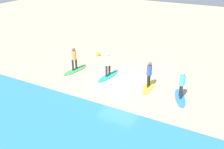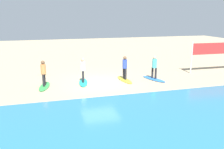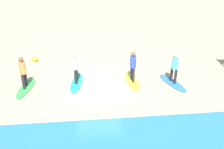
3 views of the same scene
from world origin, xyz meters
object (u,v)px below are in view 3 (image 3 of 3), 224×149
surfboard_teal (77,83)px  beach_ball (35,59)px  surfboard_yellow (132,81)px  surfboard_green (26,88)px  surfer_green (23,70)px  surfer_yellow (133,64)px  surfboard_blue (173,83)px  surfer_teal (75,66)px  surfer_blue (175,66)px

surfboard_teal → beach_ball: 3.97m
surfboard_teal → surfboard_yellow: bearing=96.2°
surfboard_green → surfboard_yellow: bearing=102.0°
surfboard_green → surfer_green: bearing=85.7°
surfboard_yellow → surfer_yellow: (0.00, 0.00, 0.99)m
surfboard_blue → surfer_teal: 5.11m
surfboard_teal → surfboard_blue: bearing=92.9°
surfer_green → surfboard_green: bearing=-14.9°
surfer_yellow → surfer_teal: same height
surfboard_yellow → surfer_yellow: 0.99m
surfboard_teal → beach_ball: beach_ball is taller
surfboard_blue → beach_ball: bearing=-135.2°
surfboard_blue → surfboard_yellow: (2.08, -0.37, 0.00)m
surfboard_blue → surfer_green: 7.61m
surfer_green → beach_ball: (0.05, -3.25, -0.87)m
surfer_teal → beach_ball: bearing=-49.1°
surfboard_blue → surfboard_yellow: same height
beach_ball → surfboard_teal: bearing=130.9°
surfer_teal → surfboard_green: bearing=5.6°
surfer_yellow → surfer_teal: 2.92m
surfer_blue → beach_ball: size_ratio=4.78×
surfboard_blue → surfboard_green: same height
surfer_blue → surfboard_green: surfer_blue is taller
surfboard_blue → surfer_yellow: 2.33m
surfboard_blue → surfboard_green: size_ratio=1.00×
surfboard_blue → surfboard_teal: 5.01m
surfer_green → surfer_yellow: bearing=-178.6°
surfboard_yellow → surfboard_teal: bearing=-98.9°
surfer_blue → surfboard_green: bearing=-1.8°
surfer_green → surfboard_blue: bearing=178.2°
surfboard_yellow → surfboard_teal: 2.92m
surfer_blue → surfboard_teal: bearing=-5.6°
beach_ball → surfer_green: bearing=90.8°
surfer_blue → surfer_green: (7.54, -0.24, 0.00)m
surfer_green → beach_ball: 3.36m
surfer_blue → surfer_yellow: size_ratio=1.00×
surfer_yellow → surfer_green: size_ratio=1.00×
surfer_blue → surfer_green: size_ratio=1.00×
surfboard_green → surfboard_blue: bearing=98.8°
surfer_yellow → surfer_teal: size_ratio=1.00×
surfboard_blue → surfer_teal: surfer_teal is taller
surfboard_blue → surfer_yellow: bearing=-120.7°
surfboard_blue → surfboard_yellow: 2.11m
surfer_blue → surfer_teal: same height
surfboard_yellow → surfer_green: 5.55m
surfer_teal → surfer_green: (2.55, 0.25, 0.00)m
surfer_yellow → surfer_teal: (2.91, -0.12, 0.00)m
surfboard_blue → surfer_teal: (4.99, -0.49, 0.99)m
surfer_teal → beach_ball: surfer_teal is taller
surfer_blue → surfer_teal: size_ratio=1.00×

